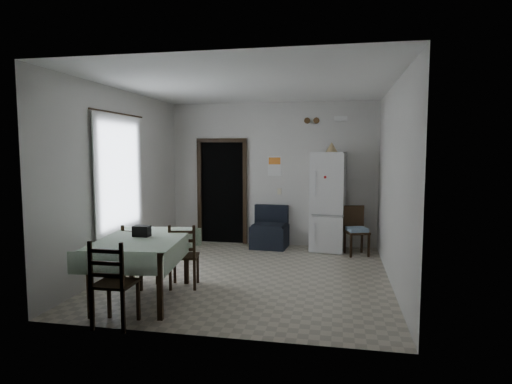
{
  "coord_description": "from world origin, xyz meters",
  "views": [
    {
      "loc": [
        1.32,
        -6.36,
        1.92
      ],
      "look_at": [
        0.0,
        0.5,
        1.25
      ],
      "focal_mm": 30.0,
      "sensor_mm": 36.0,
      "label": 1
    }
  ],
  "objects_px": {
    "corner_chair": "(357,231)",
    "fridge": "(328,201)",
    "dining_table": "(144,268)",
    "dining_chair_near_head": "(115,282)",
    "navy_seat": "(270,227)",
    "dining_chair_far_left": "(140,255)",
    "dining_chair_far_right": "(184,255)"
  },
  "relations": [
    {
      "from": "corner_chair",
      "to": "fridge",
      "type": "bearing_deg",
      "value": 132.44
    },
    {
      "from": "corner_chair",
      "to": "dining_table",
      "type": "bearing_deg",
      "value": -151.95
    },
    {
      "from": "fridge",
      "to": "dining_chair_near_head",
      "type": "relative_size",
      "value": 1.95
    },
    {
      "from": "fridge",
      "to": "corner_chair",
      "type": "xyz_separation_m",
      "value": [
        0.54,
        -0.3,
        -0.5
      ]
    },
    {
      "from": "fridge",
      "to": "corner_chair",
      "type": "distance_m",
      "value": 0.8
    },
    {
      "from": "fridge",
      "to": "navy_seat",
      "type": "distance_m",
      "value": 1.26
    },
    {
      "from": "navy_seat",
      "to": "dining_table",
      "type": "relative_size",
      "value": 0.53
    },
    {
      "from": "navy_seat",
      "to": "dining_chair_far_left",
      "type": "height_order",
      "value": "dining_chair_far_left"
    },
    {
      "from": "fridge",
      "to": "dining_chair_far_left",
      "type": "bearing_deg",
      "value": -125.57
    },
    {
      "from": "fridge",
      "to": "navy_seat",
      "type": "height_order",
      "value": "fridge"
    },
    {
      "from": "dining_table",
      "to": "dining_chair_far_right",
      "type": "xyz_separation_m",
      "value": [
        0.34,
        0.58,
        0.05
      ]
    },
    {
      "from": "navy_seat",
      "to": "dining_chair_far_left",
      "type": "xyz_separation_m",
      "value": [
        -1.43,
        -2.74,
        0.03
      ]
    },
    {
      "from": "fridge",
      "to": "dining_table",
      "type": "relative_size",
      "value": 1.22
    },
    {
      "from": "corner_chair",
      "to": "dining_chair_far_left",
      "type": "relative_size",
      "value": 1.02
    },
    {
      "from": "navy_seat",
      "to": "dining_chair_far_left",
      "type": "relative_size",
      "value": 0.93
    },
    {
      "from": "dining_table",
      "to": "dining_chair_far_left",
      "type": "height_order",
      "value": "dining_chair_far_left"
    },
    {
      "from": "fridge",
      "to": "navy_seat",
      "type": "relative_size",
      "value": 2.3
    },
    {
      "from": "navy_seat",
      "to": "dining_chair_far_right",
      "type": "xyz_separation_m",
      "value": [
        -0.8,
        -2.66,
        0.04
      ]
    },
    {
      "from": "fridge",
      "to": "dining_table",
      "type": "xyz_separation_m",
      "value": [
        -2.27,
        -3.24,
        -0.55
      ]
    },
    {
      "from": "fridge",
      "to": "dining_chair_far_right",
      "type": "xyz_separation_m",
      "value": [
        -1.94,
        -2.66,
        -0.5
      ]
    },
    {
      "from": "navy_seat",
      "to": "corner_chair",
      "type": "distance_m",
      "value": 1.71
    },
    {
      "from": "fridge",
      "to": "corner_chair",
      "type": "bearing_deg",
      "value": -21.79
    },
    {
      "from": "dining_chair_far_left",
      "to": "dining_chair_far_right",
      "type": "distance_m",
      "value": 0.63
    },
    {
      "from": "dining_chair_far_left",
      "to": "navy_seat",
      "type": "bearing_deg",
      "value": -99.21
    },
    {
      "from": "corner_chair",
      "to": "dining_chair_far_right",
      "type": "xyz_separation_m",
      "value": [
        -2.48,
        -2.36,
        0.0
      ]
    },
    {
      "from": "corner_chair",
      "to": "dining_chair_far_left",
      "type": "xyz_separation_m",
      "value": [
        -3.1,
        -2.44,
        -0.01
      ]
    },
    {
      "from": "navy_seat",
      "to": "dining_chair_near_head",
      "type": "height_order",
      "value": "dining_chair_near_head"
    },
    {
      "from": "dining_table",
      "to": "dining_chair_far_right",
      "type": "bearing_deg",
      "value": 52.62
    },
    {
      "from": "navy_seat",
      "to": "dining_chair_far_right",
      "type": "relative_size",
      "value": 0.91
    },
    {
      "from": "dining_table",
      "to": "dining_chair_near_head",
      "type": "distance_m",
      "value": 0.86
    },
    {
      "from": "dining_chair_near_head",
      "to": "dining_chair_far_left",
      "type": "bearing_deg",
      "value": -75.67
    },
    {
      "from": "dining_chair_far_left",
      "to": "dining_chair_near_head",
      "type": "height_order",
      "value": "dining_chair_near_head"
    }
  ]
}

